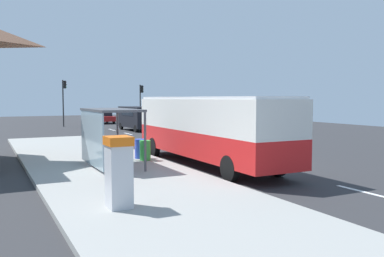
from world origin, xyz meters
name	(u,v)px	position (x,y,z in m)	size (l,w,h in m)	color
ground_plane	(146,139)	(0.00, 14.00, -0.02)	(56.00, 92.00, 0.04)	#2D2D30
sidewalk_platform	(105,168)	(-6.40, 2.00, 0.09)	(6.20, 30.00, 0.18)	#999993
lane_stripe_seg_0	(363,192)	(0.25, -6.00, 0.01)	(0.16, 2.20, 0.01)	silver
lane_stripe_seg_1	(270,169)	(0.25, -1.00, 0.01)	(0.16, 2.20, 0.01)	silver
lane_stripe_seg_2	(214,155)	(0.25, 4.00, 0.01)	(0.16, 2.20, 0.01)	silver
lane_stripe_seg_3	(176,146)	(0.25, 9.00, 0.01)	(0.16, 2.20, 0.01)	silver
lane_stripe_seg_4	(149,139)	(0.25, 14.00, 0.01)	(0.16, 2.20, 0.01)	silver
lane_stripe_seg_5	(128,134)	(0.25, 19.00, 0.01)	(0.16, 2.20, 0.01)	silver
lane_stripe_seg_6	(112,130)	(0.25, 24.00, 0.01)	(0.16, 2.20, 0.01)	silver
lane_stripe_seg_7	(99,127)	(0.25, 29.00, 0.01)	(0.16, 2.20, 0.01)	silver
bus	(207,126)	(-1.71, 1.22, 1.84)	(2.55, 11.01, 3.21)	red
white_van	(137,117)	(2.20, 22.13, 1.34)	(2.20, 5.27, 2.30)	black
sedan_near	(104,117)	(2.30, 34.78, 0.79)	(1.85, 4.41, 1.52)	#A51919
ticket_machine	(119,171)	(-7.82, -4.79, 1.17)	(0.66, 0.76, 1.94)	silver
recycling_bin_green	(145,150)	(-4.20, 2.85, 0.66)	(0.52, 0.52, 0.95)	green
recycling_bin_blue	(140,149)	(-4.20, 3.55, 0.66)	(0.52, 0.52, 0.95)	blue
traffic_light_near_side	(141,98)	(5.50, 30.04, 3.13)	(0.49, 0.28, 4.68)	#2D2D2D
traffic_light_far_side	(64,96)	(-3.10, 30.84, 3.38)	(0.49, 0.28, 5.10)	#2D2D2D
bus_shelter	(104,122)	(-6.41, 1.94, 2.10)	(1.80, 4.00, 2.50)	#4C4C51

